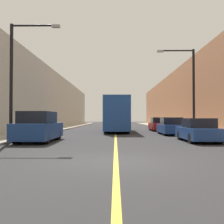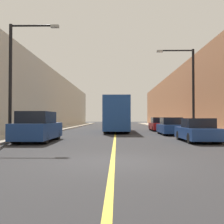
{
  "view_description": "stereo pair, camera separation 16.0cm",
  "coord_description": "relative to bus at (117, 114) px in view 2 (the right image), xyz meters",
  "views": [
    {
      "loc": [
        -0.02,
        -8.83,
        1.46
      ],
      "look_at": [
        -0.39,
        19.44,
        2.13
      ],
      "focal_mm": 42.0,
      "sensor_mm": 36.0,
      "label": 1
    },
    {
      "loc": [
        0.14,
        -8.83,
        1.46
      ],
      "look_at": [
        -0.39,
        19.44,
        2.13
      ],
      "focal_mm": 42.0,
      "sensor_mm": 36.0,
      "label": 2
    }
  ],
  "objects": [
    {
      "name": "car_right_far",
      "position": [
        4.83,
        1.51,
        -1.18
      ],
      "size": [
        1.82,
        4.39,
        1.56
      ],
      "color": "maroon",
      "rests_on": "ground"
    },
    {
      "name": "sidewalk_left",
      "position": [
        -7.58,
        10.25,
        -1.81
      ],
      "size": [
        2.71,
        72.0,
        0.14
      ],
      "primitive_type": "cube",
      "color": "#A89E8C",
      "rests_on": "ground"
    },
    {
      "name": "street_lamp_left",
      "position": [
        -6.21,
        -12.65,
        2.41
      ],
      "size": [
        3.09,
        0.24,
        7.13
      ],
      "color": "black",
      "rests_on": "sidewalk_left"
    },
    {
      "name": "road_center_line",
      "position": [
        -0.11,
        10.25,
        -1.88
      ],
      "size": [
        0.16,
        72.0,
        0.01
      ],
      "primitive_type": "cube",
      "color": "gold",
      "rests_on": "ground"
    },
    {
      "name": "sidewalk_right",
      "position": [
        7.37,
        10.25,
        -1.81
      ],
      "size": [
        2.71,
        72.0,
        0.14
      ],
      "primitive_type": "cube",
      "color": "#A89E8C",
      "rests_on": "ground"
    },
    {
      "name": "car_right_near",
      "position": [
        5.0,
        -12.27,
        -1.22
      ],
      "size": [
        1.82,
        4.31,
        1.45
      ],
      "color": "navy",
      "rests_on": "ground"
    },
    {
      "name": "parked_suv_left",
      "position": [
        -4.89,
        -12.38,
        -1.02
      ],
      "size": [
        2.02,
        4.89,
        1.87
      ],
      "color": "navy",
      "rests_on": "ground"
    },
    {
      "name": "car_right_mid",
      "position": [
        4.76,
        -5.43,
        -1.2
      ],
      "size": [
        1.84,
        4.29,
        1.52
      ],
      "color": "navy",
      "rests_on": "ground"
    },
    {
      "name": "ground_plane",
      "position": [
        -0.11,
        -19.75,
        -1.88
      ],
      "size": [
        200.0,
        200.0,
        0.0
      ],
      "primitive_type": "plane",
      "color": "#2D2D30"
    },
    {
      "name": "building_row_left",
      "position": [
        -10.94,
        10.25,
        2.3
      ],
      "size": [
        4.0,
        72.0,
        8.36
      ],
      "primitive_type": "cube",
      "color": "#B7B2A3",
      "rests_on": "ground"
    },
    {
      "name": "street_lamp_right",
      "position": [
        6.0,
        -7.06,
        2.34
      ],
      "size": [
        3.09,
        0.24,
        7.0
      ],
      "color": "black",
      "rests_on": "sidewalk_right"
    },
    {
      "name": "building_row_right",
      "position": [
        10.72,
        10.25,
        2.43
      ],
      "size": [
        4.0,
        72.0,
        8.62
      ],
      "primitive_type": "cube",
      "color": "#B2724C",
      "rests_on": "ground"
    },
    {
      "name": "bus",
      "position": [
        0.0,
        0.0,
        0.0
      ],
      "size": [
        2.5,
        11.15,
        3.55
      ],
      "color": "#1E4793",
      "rests_on": "ground"
    }
  ]
}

